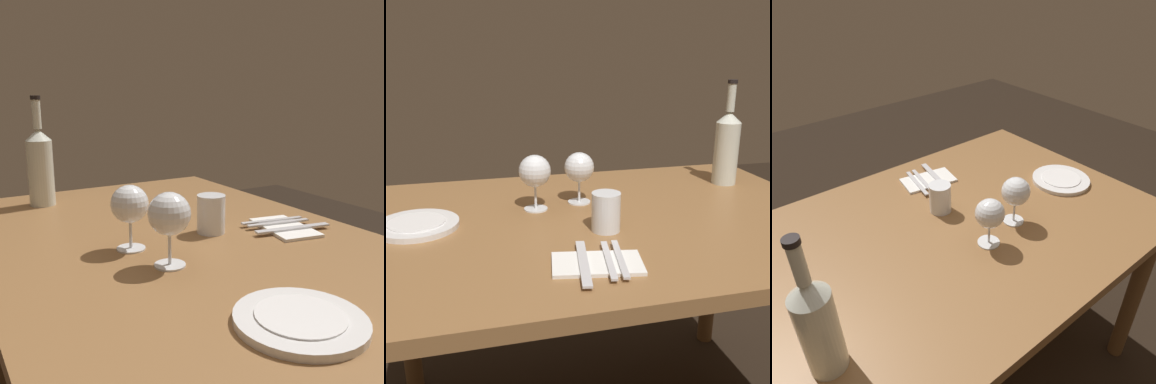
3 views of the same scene
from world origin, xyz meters
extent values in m
cube|color=olive|center=(0.00, 0.00, 0.72)|extent=(1.30, 0.90, 0.04)
cylinder|color=brown|center=(-0.58, 0.38, 0.35)|extent=(0.06, 0.06, 0.70)
cylinder|color=white|center=(0.03, -0.13, 0.74)|extent=(0.07, 0.07, 0.00)
cylinder|color=white|center=(0.03, -0.13, 0.78)|extent=(0.01, 0.01, 0.07)
sphere|color=white|center=(0.03, -0.13, 0.85)|extent=(0.09, 0.09, 0.09)
cylinder|color=maroon|center=(0.03, -0.13, 0.85)|extent=(0.07, 0.07, 0.03)
cylinder|color=white|center=(0.16, -0.10, 0.74)|extent=(0.07, 0.07, 0.00)
cylinder|color=white|center=(0.16, -0.10, 0.78)|extent=(0.01, 0.01, 0.07)
sphere|color=white|center=(0.16, -0.10, 0.85)|extent=(0.09, 0.09, 0.09)
cylinder|color=maroon|center=(0.16, -0.10, 0.85)|extent=(0.07, 0.07, 0.02)
cylinder|color=silver|center=(-0.49, -0.21, 0.84)|extent=(0.08, 0.08, 0.20)
cone|color=silver|center=(-0.49, -0.21, 0.96)|extent=(0.08, 0.08, 0.03)
cylinder|color=silver|center=(-0.49, -0.21, 1.02)|extent=(0.03, 0.03, 0.09)
cylinder|color=black|center=(-0.49, -0.21, 1.07)|extent=(0.03, 0.03, 0.01)
cylinder|color=white|center=(0.02, 0.09, 0.79)|extent=(0.07, 0.07, 0.10)
cylinder|color=silver|center=(0.02, 0.09, 0.77)|extent=(0.06, 0.06, 0.05)
cylinder|color=white|center=(0.48, -0.04, 0.75)|extent=(0.21, 0.21, 0.01)
cylinder|color=white|center=(0.48, -0.04, 0.76)|extent=(0.14, 0.14, 0.00)
cube|color=white|center=(0.10, 0.28, 0.74)|extent=(0.21, 0.14, 0.01)
cube|color=silver|center=(0.07, 0.28, 0.75)|extent=(0.05, 0.18, 0.00)
cube|color=silver|center=(0.05, 0.28, 0.75)|extent=(0.05, 0.18, 0.00)
cube|color=silver|center=(0.13, 0.28, 0.75)|extent=(0.06, 0.21, 0.00)
camera|label=1|loc=(0.94, -0.51, 1.10)|focal=42.22mm
camera|label=2|loc=(0.35, 1.12, 1.18)|focal=43.38mm
camera|label=3|loc=(-0.57, -0.75, 1.47)|focal=35.28mm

